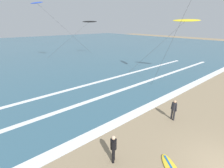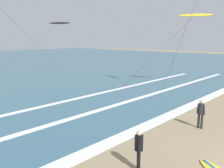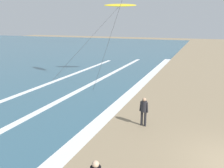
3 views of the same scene
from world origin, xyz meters
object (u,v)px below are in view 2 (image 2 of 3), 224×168
object	(u,v)px
surfer_left_far	(139,147)
kite_black_high_right	(59,23)
surfer_right_near	(201,111)
kite_yellow_low_near	(195,15)

from	to	relation	value
surfer_left_far	kite_black_high_right	size ratio (longest dim) A/B	0.17
surfer_left_far	surfer_right_near	xyz separation A→B (m)	(5.93, 0.11, 0.00)
kite_yellow_low_near	kite_black_high_right	size ratio (longest dim) A/B	0.78
surfer_right_near	kite_yellow_low_near	distance (m)	13.34
surfer_right_near	kite_yellow_low_near	bearing A→B (deg)	27.03
kite_black_high_right	kite_yellow_low_near	bearing A→B (deg)	-86.31
kite_yellow_low_near	surfer_right_near	bearing A→B (deg)	-152.97
surfer_left_far	kite_black_high_right	world-z (taller)	kite_black_high_right
surfer_left_far	kite_yellow_low_near	distance (m)	18.43
surfer_left_far	surfer_right_near	distance (m)	5.93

